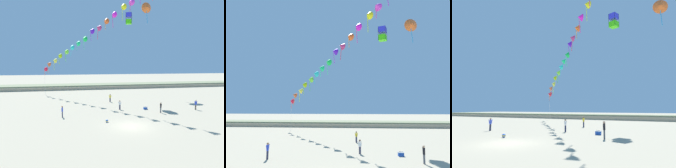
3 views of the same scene
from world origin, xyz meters
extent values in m
cube|color=tan|center=(0.00, 39.02, 0.43)|extent=(120.00, 8.27, 0.86)
cube|color=gray|center=(0.00, 39.02, 0.98)|extent=(120.00, 7.03, 0.49)
cylinder|color=#474C56|center=(6.28, 5.39, 0.41)|extent=(0.12, 0.12, 0.82)
cylinder|color=#474C56|center=(6.28, 5.53, 0.41)|extent=(0.12, 0.12, 0.82)
cylinder|color=black|center=(6.28, 5.46, 1.11)|extent=(0.22, 0.22, 0.58)
cylinder|color=black|center=(6.28, 5.27, 1.15)|extent=(0.09, 0.19, 0.55)
cylinder|color=black|center=(6.27, 5.64, 1.15)|extent=(0.09, 0.19, 0.55)
sphere|color=tan|center=(6.28, 5.46, 1.51)|extent=(0.22, 0.22, 0.22)
cylinder|color=#282D4C|center=(0.65, 8.87, 0.38)|extent=(0.11, 0.11, 0.76)
cylinder|color=#282D4C|center=(0.77, 8.81, 0.38)|extent=(0.11, 0.11, 0.76)
cylinder|color=white|center=(0.71, 8.84, 1.03)|extent=(0.20, 0.20, 0.54)
cylinder|color=white|center=(0.55, 8.91, 1.07)|extent=(0.20, 0.15, 0.51)
cylinder|color=white|center=(0.86, 8.76, 1.07)|extent=(0.20, 0.15, 0.51)
sphere|color=brown|center=(0.71, 8.84, 1.41)|extent=(0.21, 0.21, 0.21)
cylinder|color=#282D4C|center=(0.45, 15.56, 0.39)|extent=(0.11, 0.11, 0.78)
cylinder|color=#282D4C|center=(0.33, 15.63, 0.39)|extent=(0.11, 0.11, 0.78)
cylinder|color=yellow|center=(0.39, 15.59, 1.06)|extent=(0.21, 0.21, 0.55)
cylinder|color=yellow|center=(0.54, 15.50, 1.10)|extent=(0.20, 0.16, 0.52)
cylinder|color=yellow|center=(0.24, 15.69, 1.10)|extent=(0.20, 0.16, 0.52)
sphere|color=brown|center=(0.39, 15.59, 1.44)|extent=(0.21, 0.21, 0.21)
cylinder|color=#282D4C|center=(-8.27, 5.81, 0.40)|extent=(0.12, 0.12, 0.80)
cylinder|color=#282D4C|center=(-8.24, 5.95, 0.40)|extent=(0.12, 0.12, 0.80)
cylinder|color=blue|center=(-8.25, 5.88, 1.08)|extent=(0.21, 0.21, 0.57)
cylinder|color=blue|center=(-8.28, 5.70, 1.12)|extent=(0.11, 0.20, 0.54)
cylinder|color=blue|center=(-8.22, 6.06, 1.12)|extent=(0.11, 0.20, 0.54)
sphere|color=#9E7051|center=(-8.25, 5.88, 1.48)|extent=(0.22, 0.22, 0.22)
cone|color=red|center=(-13.24, 28.55, 6.21)|extent=(1.36, 1.32, 1.17)
cylinder|color=#E54939|center=(-13.34, 28.66, 5.30)|extent=(0.15, 0.22, 1.38)
cone|color=#D3592B|center=(-12.25, 27.26, 7.41)|extent=(1.40, 1.43, 1.23)
cylinder|color=orange|center=(-12.35, 27.37, 6.25)|extent=(0.23, 0.17, 1.88)
cone|color=#F1E842|center=(-10.74, 25.94, 8.21)|extent=(1.37, 1.40, 1.20)
cylinder|color=#C4E539|center=(-10.85, 26.05, 6.97)|extent=(0.13, 0.11, 2.06)
cone|color=#A1CF0D|center=(-9.52, 24.32, 9.25)|extent=(1.33, 1.35, 1.16)
cylinder|color=#93E539|center=(-9.63, 24.43, 8.19)|extent=(0.23, 0.27, 1.68)
cone|color=#76E933|center=(-8.04, 23.14, 10.08)|extent=(1.31, 1.30, 1.13)
cylinder|color=#4FE539|center=(-8.15, 23.25, 8.86)|extent=(0.16, 0.17, 2.01)
cone|color=#23D0CB|center=(-6.85, 21.96, 10.96)|extent=(1.33, 1.31, 1.14)
cylinder|color=#39C1E5|center=(-6.95, 22.07, 9.92)|extent=(0.25, 0.17, 1.66)
cone|color=#18DE7A|center=(-5.59, 20.67, 11.73)|extent=(1.32, 1.37, 1.17)
cylinder|color=#39E5B7|center=(-5.70, 20.78, 10.86)|extent=(0.18, 0.19, 1.31)
cone|color=#13CF4A|center=(-4.22, 19.38, 12.50)|extent=(1.32, 1.26, 1.12)
cylinder|color=#39E594|center=(-4.32, 19.49, 11.31)|extent=(0.19, 0.26, 1.93)
cone|color=#5119D3|center=(-2.94, 17.75, 13.87)|extent=(1.30, 1.36, 1.16)
cylinder|color=#9639E5|center=(-3.04, 17.85, 12.78)|extent=(0.23, 0.19, 1.74)
cone|color=#C03273|center=(-1.73, 16.36, 14.31)|extent=(1.37, 1.41, 1.21)
cylinder|color=#E5395F|center=(-1.84, 16.47, 13.10)|extent=(0.20, 0.08, 1.99)
cone|color=#E15A21|center=(-0.46, 15.33, 15.39)|extent=(1.30, 1.24, 1.10)
cylinder|color=gold|center=(-0.57, 15.44, 14.45)|extent=(0.14, 0.16, 1.45)
cone|color=#E31DDA|center=(0.68, 13.85, 16.30)|extent=(1.26, 1.28, 1.10)
cylinder|color=#E539B4|center=(0.58, 13.96, 15.01)|extent=(0.22, 0.24, 2.15)
cone|color=yellow|center=(2.18, 12.81, 17.46)|extent=(1.32, 1.28, 1.13)
cylinder|color=#B6E539|center=(2.08, 12.92, 16.14)|extent=(0.13, 0.12, 2.20)
cone|color=#E03DD1|center=(3.16, 11.26, 17.88)|extent=(1.39, 1.36, 1.19)
cylinder|color=#E539AB|center=(3.06, 11.37, 16.96)|extent=(0.14, 0.18, 1.39)
cylinder|color=#B939E5|center=(4.35, 10.10, 17.92)|extent=(0.24, 0.12, 1.43)
cylinder|color=silver|center=(-13.38, 28.86, 3.23)|extent=(0.24, 1.05, 6.47)
cube|color=#3DDD14|center=(4.77, 18.06, 16.00)|extent=(1.47, 1.47, 0.91)
cube|color=#2D33E5|center=(4.77, 18.06, 17.31)|extent=(1.47, 1.47, 0.91)
cylinder|color=black|center=(5.51, 18.40, 16.65)|extent=(0.04, 0.04, 2.23)
cylinder|color=black|center=(4.43, 18.80, 16.65)|extent=(0.04, 0.04, 2.23)
cylinder|color=black|center=(4.04, 17.72, 16.65)|extent=(0.04, 0.04, 2.23)
cylinder|color=black|center=(5.11, 17.33, 16.65)|extent=(0.04, 0.04, 2.23)
cone|color=orange|center=(11.62, 25.77, 21.26)|extent=(2.67, 1.24, 2.60)
cone|color=#2D9FE5|center=(11.62, 25.77, 21.28)|extent=(1.47, 0.74, 1.43)
cylinder|color=#2D9FE5|center=(11.62, 25.77, 19.13)|extent=(0.31, 0.49, 3.48)
cube|color=blue|center=(4.87, 8.21, 0.18)|extent=(0.56, 0.40, 0.36)
cube|color=white|center=(4.87, 8.21, 0.39)|extent=(0.58, 0.41, 0.06)
cylinder|color=black|center=(4.87, 8.21, 0.45)|extent=(0.45, 0.03, 0.03)
camera|label=1|loc=(-6.82, -22.20, 7.38)|focal=32.00mm
camera|label=2|loc=(0.16, -13.36, 5.07)|focal=32.00mm
camera|label=3|loc=(11.25, -12.57, 2.75)|focal=32.00mm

